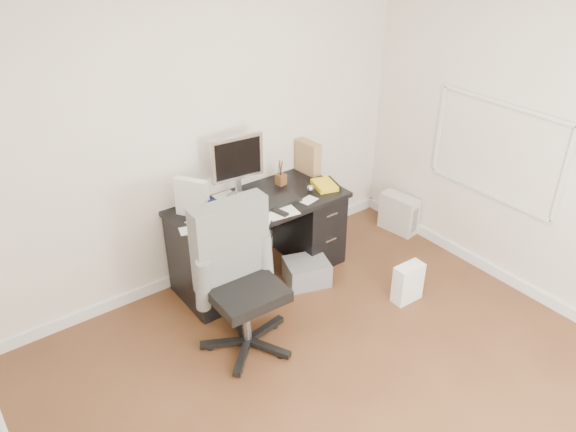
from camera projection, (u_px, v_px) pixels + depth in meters
name	position (u px, v px, depth m)	size (l,w,h in m)	color
ground	(361.00, 406.00, 3.79)	(4.00, 4.00, 0.00)	#492A17
room_shell	(382.00, 184.00, 3.00)	(4.02, 4.02, 2.71)	beige
desk	(260.00, 237.00, 4.89)	(1.50, 0.70, 0.75)	black
loose_papers	(242.00, 211.00, 4.58)	(1.10, 0.60, 0.00)	white
lcd_monitor	(237.00, 168.00, 4.62)	(0.46, 0.26, 0.58)	#A9A9AD
keyboard	(272.00, 204.00, 4.66)	(0.50, 0.17, 0.03)	black
computer_mouse	(310.00, 188.00, 4.86)	(0.06, 0.06, 0.06)	#A9A9AD
travel_mug	(214.00, 211.00, 4.39)	(0.08, 0.08, 0.18)	navy
white_binder	(192.00, 198.00, 4.44)	(0.13, 0.28, 0.32)	white
magazine_file	(308.00, 157.00, 5.14)	(0.13, 0.26, 0.30)	#9C6E4B
pen_cup	(281.00, 172.00, 4.94)	(0.10, 0.10, 0.24)	#5B2F1A
yellow_book	(325.00, 185.00, 4.94)	(0.19, 0.24, 0.04)	yellow
paper_remote	(282.00, 211.00, 4.55)	(0.26, 0.21, 0.02)	white
office_chair	(245.00, 284.00, 4.01)	(0.66, 0.66, 1.16)	#575A57
pc_tower	(399.00, 213.00, 5.67)	(0.17, 0.38, 0.38)	#BCB6AA
shopping_bag	(408.00, 283.00, 4.70)	(0.25, 0.18, 0.35)	white
wicker_basket	(241.00, 257.00, 5.00)	(0.38, 0.38, 0.38)	#472F15
desk_printer	(307.00, 272.00, 4.94)	(0.37, 0.30, 0.22)	slate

